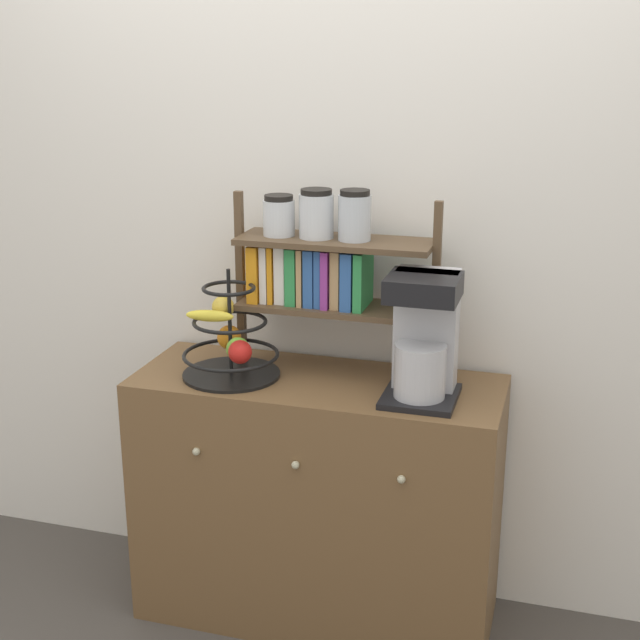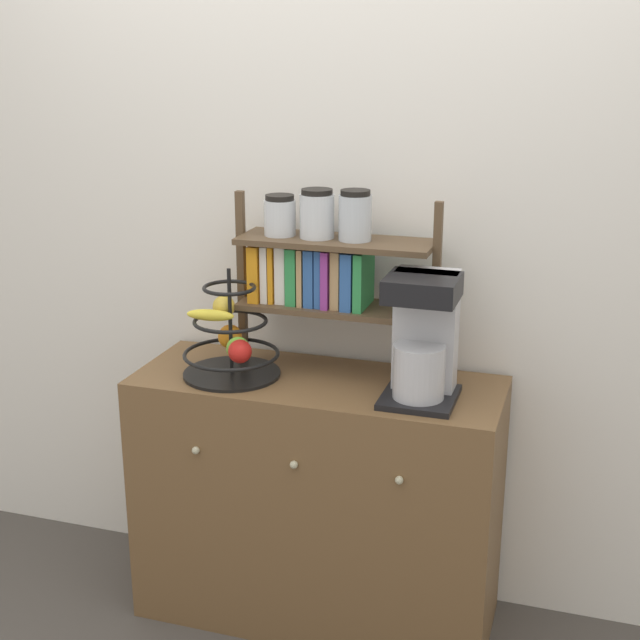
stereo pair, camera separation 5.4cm
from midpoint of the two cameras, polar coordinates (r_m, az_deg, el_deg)
The scene contains 5 objects.
wall_back at distance 2.85m, azimuth 0.77°, elevation 6.97°, with size 7.00×0.05×2.60m, color silver.
sideboard at distance 2.91m, azimuth -0.72°, elevation -11.44°, with size 1.14×0.45×0.82m.
coffee_maker at distance 2.56m, azimuth 6.05°, elevation -1.09°, with size 0.21×0.23×0.37m.
fruit_stand at distance 2.74m, azimuth -6.32°, elevation -1.41°, with size 0.30×0.30×0.34m.
shelf_hutch at distance 2.72m, azimuth -0.58°, elevation 3.82°, with size 0.64×0.20×0.58m.
Camera 1 is at (0.73, -2.22, 1.82)m, focal length 50.00 mm.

